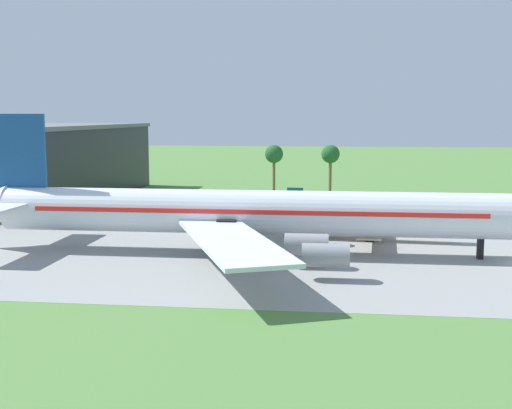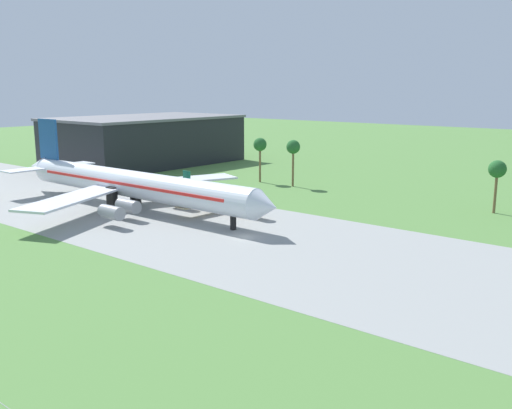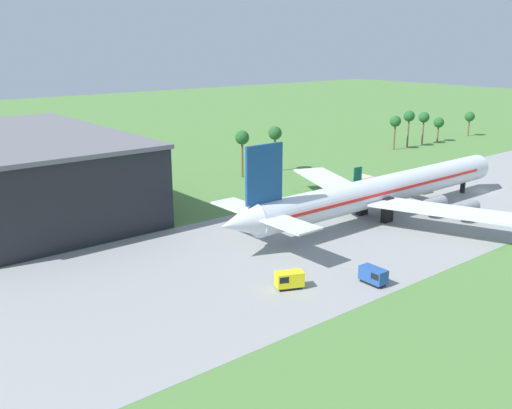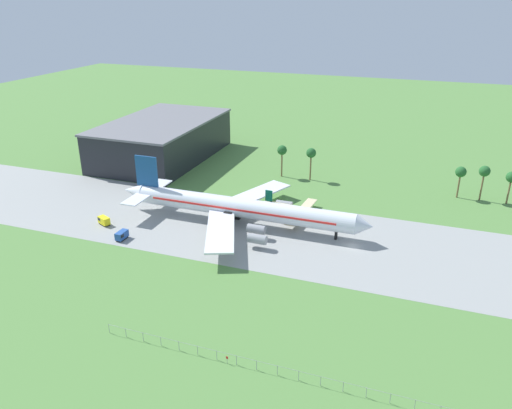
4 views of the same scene
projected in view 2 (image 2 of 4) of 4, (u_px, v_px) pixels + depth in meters
The scene contains 6 objects.
ground_plane at pixel (245, 237), 99.21m from camera, with size 600.00×600.00×0.00m, color #517F3D.
taxiway_strip at pixel (245, 237), 99.21m from camera, with size 320.00×44.00×0.02m.
jet_airliner at pixel (129, 184), 121.28m from camera, with size 78.87×55.75×18.03m.
regional_aircraft at pixel (220, 199), 119.68m from camera, with size 24.39×22.01×7.42m.
terminal_building at pixel (146, 140), 192.09m from camera, with size 36.72×61.20×15.94m.
palm_tree_row at pixel (480, 169), 118.40m from camera, with size 109.76×3.60×12.19m.
Camera 2 is at (62.26, -73.13, 25.57)m, focal length 40.00 mm.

